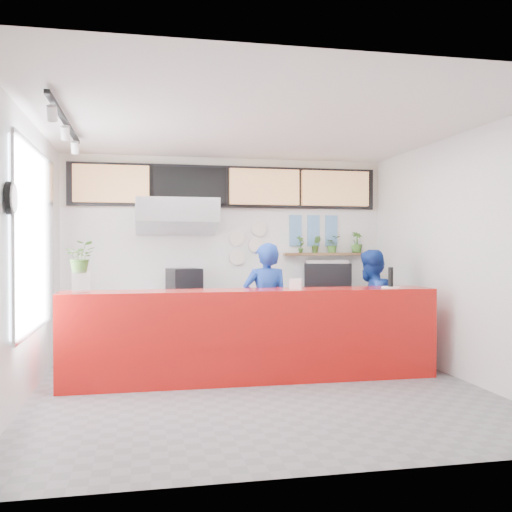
# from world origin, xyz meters

# --- Properties ---
(floor) EXTENTS (5.00, 5.00, 0.00)m
(floor) POSITION_xyz_m (0.00, 0.00, 0.00)
(floor) COLOR slate
(floor) RESTS_ON ground
(ceiling) EXTENTS (5.00, 5.00, 0.00)m
(ceiling) POSITION_xyz_m (0.00, 0.00, 3.00)
(ceiling) COLOR silver
(wall_back) EXTENTS (5.00, 0.00, 5.00)m
(wall_back) POSITION_xyz_m (0.00, 2.50, 1.50)
(wall_back) COLOR white
(wall_back) RESTS_ON ground
(wall_left) EXTENTS (0.00, 5.00, 5.00)m
(wall_left) POSITION_xyz_m (-2.50, 0.00, 1.50)
(wall_left) COLOR white
(wall_left) RESTS_ON ground
(wall_right) EXTENTS (0.00, 5.00, 5.00)m
(wall_right) POSITION_xyz_m (2.50, 0.00, 1.50)
(wall_right) COLOR white
(wall_right) RESTS_ON ground
(service_counter) EXTENTS (4.50, 0.60, 1.10)m
(service_counter) POSITION_xyz_m (0.00, 0.40, 0.55)
(service_counter) COLOR #B4100C
(service_counter) RESTS_ON ground
(cream_band) EXTENTS (5.00, 0.02, 0.80)m
(cream_band) POSITION_xyz_m (0.00, 2.49, 2.60)
(cream_band) COLOR beige
(cream_band) RESTS_ON wall_back
(prep_bench) EXTENTS (1.80, 0.60, 0.90)m
(prep_bench) POSITION_xyz_m (-0.80, 2.20, 0.45)
(prep_bench) COLOR #B2B5BA
(prep_bench) RESTS_ON ground
(panini_oven) EXTENTS (0.54, 0.54, 0.39)m
(panini_oven) POSITION_xyz_m (-0.69, 2.20, 1.10)
(panini_oven) COLOR black
(panini_oven) RESTS_ON prep_bench
(extraction_hood) EXTENTS (1.20, 0.70, 0.35)m
(extraction_hood) POSITION_xyz_m (-0.80, 2.15, 2.15)
(extraction_hood) COLOR #B2B5BA
(extraction_hood) RESTS_ON ceiling
(hood_lip) EXTENTS (1.20, 0.69, 0.31)m
(hood_lip) POSITION_xyz_m (-0.80, 2.15, 1.95)
(hood_lip) COLOR #B2B5BA
(hood_lip) RESTS_ON ceiling
(right_bench) EXTENTS (1.80, 0.60, 0.90)m
(right_bench) POSITION_xyz_m (1.50, 2.20, 0.45)
(right_bench) COLOR #B2B5BA
(right_bench) RESTS_ON ground
(espresso_machine) EXTENTS (0.83, 0.69, 0.46)m
(espresso_machine) POSITION_xyz_m (1.54, 2.20, 1.13)
(espresso_machine) COLOR black
(espresso_machine) RESTS_ON right_bench
(espresso_tray) EXTENTS (0.75, 0.62, 0.06)m
(espresso_tray) POSITION_xyz_m (1.54, 2.20, 1.38)
(espresso_tray) COLOR #B5B9BD
(espresso_tray) RESTS_ON espresso_machine
(herb_shelf) EXTENTS (1.40, 0.18, 0.04)m
(herb_shelf) POSITION_xyz_m (1.60, 2.40, 1.50)
(herb_shelf) COLOR brown
(herb_shelf) RESTS_ON wall_back
(menu_board_far_left) EXTENTS (1.10, 0.10, 0.55)m
(menu_board_far_left) POSITION_xyz_m (-1.75, 2.38, 2.55)
(menu_board_far_left) COLOR tan
(menu_board_far_left) RESTS_ON wall_back
(menu_board_mid_left) EXTENTS (1.10, 0.10, 0.55)m
(menu_board_mid_left) POSITION_xyz_m (-0.59, 2.38, 2.55)
(menu_board_mid_left) COLOR black
(menu_board_mid_left) RESTS_ON wall_back
(menu_board_mid_right) EXTENTS (1.10, 0.10, 0.55)m
(menu_board_mid_right) POSITION_xyz_m (0.57, 2.38, 2.55)
(menu_board_mid_right) COLOR tan
(menu_board_mid_right) RESTS_ON wall_back
(menu_board_far_right) EXTENTS (1.10, 0.10, 0.55)m
(menu_board_far_right) POSITION_xyz_m (1.73, 2.38, 2.55)
(menu_board_far_right) COLOR tan
(menu_board_far_right) RESTS_ON wall_back
(soffit) EXTENTS (4.80, 0.04, 0.65)m
(soffit) POSITION_xyz_m (0.00, 2.46, 2.55)
(soffit) COLOR black
(soffit) RESTS_ON wall_back
(window_pane) EXTENTS (0.04, 2.20, 1.90)m
(window_pane) POSITION_xyz_m (-2.47, 0.30, 1.70)
(window_pane) COLOR silver
(window_pane) RESTS_ON wall_left
(window_frame) EXTENTS (0.03, 2.30, 2.00)m
(window_frame) POSITION_xyz_m (-2.45, 0.30, 1.70)
(window_frame) COLOR #B2B5BA
(window_frame) RESTS_ON wall_left
(wall_clock_rim) EXTENTS (0.05, 0.30, 0.30)m
(wall_clock_rim) POSITION_xyz_m (-2.46, -0.90, 2.05)
(wall_clock_rim) COLOR black
(wall_clock_rim) RESTS_ON wall_left
(wall_clock_face) EXTENTS (0.02, 0.26, 0.26)m
(wall_clock_face) POSITION_xyz_m (-2.43, -0.90, 2.05)
(wall_clock_face) COLOR white
(wall_clock_face) RESTS_ON wall_left
(track_rail) EXTENTS (0.05, 2.40, 0.04)m
(track_rail) POSITION_xyz_m (-2.10, 0.00, 2.94)
(track_rail) COLOR black
(track_rail) RESTS_ON ceiling
(dec_plate_a) EXTENTS (0.24, 0.03, 0.24)m
(dec_plate_a) POSITION_xyz_m (0.15, 2.47, 1.75)
(dec_plate_a) COLOR silver
(dec_plate_a) RESTS_ON wall_back
(dec_plate_b) EXTENTS (0.24, 0.03, 0.24)m
(dec_plate_b) POSITION_xyz_m (0.45, 2.47, 1.65)
(dec_plate_b) COLOR silver
(dec_plate_b) RESTS_ON wall_back
(dec_plate_c) EXTENTS (0.24, 0.03, 0.24)m
(dec_plate_c) POSITION_xyz_m (0.15, 2.47, 1.45)
(dec_plate_c) COLOR silver
(dec_plate_c) RESTS_ON wall_back
(dec_plate_d) EXTENTS (0.24, 0.03, 0.24)m
(dec_plate_d) POSITION_xyz_m (0.50, 2.47, 1.90)
(dec_plate_d) COLOR silver
(dec_plate_d) RESTS_ON wall_back
(photo_frame_a) EXTENTS (0.20, 0.02, 0.25)m
(photo_frame_a) POSITION_xyz_m (1.10, 2.48, 2.00)
(photo_frame_a) COLOR #598CBF
(photo_frame_a) RESTS_ON wall_back
(photo_frame_b) EXTENTS (0.20, 0.02, 0.25)m
(photo_frame_b) POSITION_xyz_m (1.40, 2.48, 2.00)
(photo_frame_b) COLOR #598CBF
(photo_frame_b) RESTS_ON wall_back
(photo_frame_c) EXTENTS (0.20, 0.02, 0.25)m
(photo_frame_c) POSITION_xyz_m (1.70, 2.48, 2.00)
(photo_frame_c) COLOR #598CBF
(photo_frame_c) RESTS_ON wall_back
(photo_frame_d) EXTENTS (0.20, 0.02, 0.25)m
(photo_frame_d) POSITION_xyz_m (1.10, 2.48, 1.75)
(photo_frame_d) COLOR #598CBF
(photo_frame_d) RESTS_ON wall_back
(photo_frame_e) EXTENTS (0.20, 0.02, 0.25)m
(photo_frame_e) POSITION_xyz_m (1.40, 2.48, 1.75)
(photo_frame_e) COLOR #598CBF
(photo_frame_e) RESTS_ON wall_back
(photo_frame_f) EXTENTS (0.20, 0.02, 0.25)m
(photo_frame_f) POSITION_xyz_m (1.70, 2.48, 1.75)
(photo_frame_f) COLOR #598CBF
(photo_frame_f) RESTS_ON wall_back
(staff_center) EXTENTS (0.63, 0.43, 1.67)m
(staff_center) POSITION_xyz_m (0.29, 0.97, 0.83)
(staff_center) COLOR navy
(staff_center) RESTS_ON ground
(staff_right) EXTENTS (0.97, 0.93, 1.58)m
(staff_right) POSITION_xyz_m (1.74, 0.97, 0.79)
(staff_right) COLOR navy
(staff_right) RESTS_ON ground
(herb_a) EXTENTS (0.17, 0.15, 0.28)m
(herb_a) POSITION_xyz_m (1.16, 2.40, 1.66)
(herb_a) COLOR #396724
(herb_a) RESTS_ON herb_shelf
(herb_b) EXTENTS (0.18, 0.16, 0.27)m
(herb_b) POSITION_xyz_m (1.42, 2.40, 1.66)
(herb_b) COLOR #396724
(herb_b) RESTS_ON herb_shelf
(herb_c) EXTENTS (0.26, 0.23, 0.27)m
(herb_c) POSITION_xyz_m (1.70, 2.40, 1.66)
(herb_c) COLOR #396724
(herb_c) RESTS_ON herb_shelf
(herb_d) EXTENTS (0.23, 0.21, 0.34)m
(herb_d) POSITION_xyz_m (2.10, 2.40, 1.69)
(herb_d) COLOR #396724
(herb_d) RESTS_ON herb_shelf
(glass_vase) EXTENTS (0.21, 0.21, 0.25)m
(glass_vase) POSITION_xyz_m (-1.98, 0.33, 1.23)
(glass_vase) COLOR white
(glass_vase) RESTS_ON service_counter
(basil_vase) EXTENTS (0.33, 0.29, 0.36)m
(basil_vase) POSITION_xyz_m (-1.98, 0.33, 1.50)
(basil_vase) COLOR #396724
(basil_vase) RESTS_ON glass_vase
(napkin_holder) EXTENTS (0.17, 0.14, 0.13)m
(napkin_holder) POSITION_xyz_m (0.52, 0.36, 1.16)
(napkin_holder) COLOR white
(napkin_holder) RESTS_ON service_counter
(white_plate) EXTENTS (0.29, 0.29, 0.02)m
(white_plate) POSITION_xyz_m (1.74, 0.32, 1.11)
(white_plate) COLOR white
(white_plate) RESTS_ON service_counter
(pepper_mill) EXTENTS (0.08, 0.08, 0.25)m
(pepper_mill) POSITION_xyz_m (1.74, 0.32, 1.24)
(pepper_mill) COLOR black
(pepper_mill) RESTS_ON white_plate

